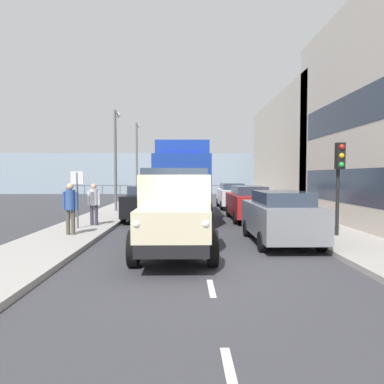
{
  "coord_description": "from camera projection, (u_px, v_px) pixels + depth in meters",
  "views": [
    {
      "loc": [
        0.49,
        8.54,
        2.22
      ],
      "look_at": [
        0.22,
        -8.33,
        1.44
      ],
      "focal_mm": 32.79,
      "sensor_mm": 36.0,
      "label": 1
    }
  ],
  "objects": [
    {
      "name": "lorry_cargo_blue",
      "position": [
        183.0,
        179.0,
        17.89
      ],
      "size": [
        2.58,
        8.2,
        3.87
      ],
      "color": "#193899",
      "rests_on": "ground_plane"
    },
    {
      "name": "street_sign",
      "position": [
        77.0,
        189.0,
        13.8
      ],
      "size": [
        0.5,
        0.07,
        2.25
      ],
      "color": "#4C4C4C",
      "rests_on": "sidewalk_right"
    },
    {
      "name": "traffic_light_near",
      "position": [
        339.0,
        169.0,
        12.01
      ],
      "size": [
        0.28,
        0.41,
        3.2
      ],
      "color": "black",
      "rests_on": "sidewalk_left"
    },
    {
      "name": "ground_plane",
      "position": [
        195.0,
        215.0,
        19.76
      ],
      "size": [
        80.0,
        80.0,
        0.0
      ],
      "primitive_type": "plane",
      "color": "#38383D"
    },
    {
      "name": "lamp_post_far",
      "position": [
        137.0,
        154.0,
        30.04
      ],
      "size": [
        0.32,
        1.14,
        6.61
      ],
      "color": "#59595B",
      "rests_on": "sidewalk_right"
    },
    {
      "name": "car_red_kerbside_1",
      "position": [
        248.0,
        202.0,
        17.42
      ],
      "size": [
        1.82,
        4.58,
        1.72
      ],
      "color": "#B21E1E",
      "rests_on": "ground_plane"
    },
    {
      "name": "car_grey_kerbside_near",
      "position": [
        280.0,
        216.0,
        11.47
      ],
      "size": [
        1.92,
        4.23,
        1.72
      ],
      "color": "slate",
      "rests_on": "ground_plane"
    },
    {
      "name": "sea_horizon",
      "position": [
        190.0,
        174.0,
        43.24
      ],
      "size": [
        80.0,
        0.8,
        5.0
      ],
      "primitive_type": "cube",
      "color": "#8C9EAD",
      "rests_on": "ground_plane"
    },
    {
      "name": "pedestrian_couple_b",
      "position": [
        70.0,
        204.0,
        12.28
      ],
      "size": [
        0.53,
        0.34,
        1.81
      ],
      "color": "#4C473D",
      "rests_on": "sidewalk_right"
    },
    {
      "name": "sidewalk_right",
      "position": [
        110.0,
        214.0,
        19.68
      ],
      "size": [
        2.51,
        41.25,
        0.15
      ],
      "primitive_type": "cube",
      "color": "#9E9993",
      "rests_on": "ground_plane"
    },
    {
      "name": "truck_vintage_cream",
      "position": [
        175.0,
        213.0,
        9.82
      ],
      "size": [
        2.17,
        5.64,
        2.43
      ],
      "color": "black",
      "rests_on": "ground_plane"
    },
    {
      "name": "car_black_oppositeside_0",
      "position": [
        145.0,
        202.0,
        17.75
      ],
      "size": [
        1.9,
        4.6,
        1.72
      ],
      "color": "black",
      "rests_on": "ground_plane"
    },
    {
      "name": "seawall_railing",
      "position": [
        191.0,
        187.0,
        39.71
      ],
      "size": [
        28.08,
        0.08,
        1.2
      ],
      "color": "#4C5156",
      "rests_on": "ground_plane"
    },
    {
      "name": "sidewalk_left",
      "position": [
        279.0,
        214.0,
        19.83
      ],
      "size": [
        2.51,
        41.25,
        0.15
      ],
      "primitive_type": "cube",
      "color": "#9E9993",
      "rests_on": "ground_plane"
    },
    {
      "name": "pedestrian_with_bag",
      "position": [
        94.0,
        201.0,
        14.65
      ],
      "size": [
        0.53,
        0.34,
        1.75
      ],
      "color": "#383342",
      "rests_on": "sidewalk_right"
    },
    {
      "name": "building_far_block",
      "position": [
        330.0,
        152.0,
        26.54
      ],
      "size": [
        8.78,
        14.96,
        8.04
      ],
      "color": "beige",
      "rests_on": "ground_plane"
    },
    {
      "name": "lamp_post_promenade",
      "position": [
        116.0,
        151.0,
        20.82
      ],
      "size": [
        0.32,
        1.14,
        5.94
      ],
      "color": "#59595B",
      "rests_on": "sidewalk_right"
    },
    {
      "name": "road_centreline_markings",
      "position": [
        195.0,
        216.0,
        19.33
      ],
      "size": [
        0.12,
        36.79,
        0.01
      ],
      "color": "silver",
      "rests_on": "ground_plane"
    },
    {
      "name": "car_white_kerbside_2",
      "position": [
        231.0,
        195.0,
        23.88
      ],
      "size": [
        1.77,
        4.22,
        1.72
      ],
      "color": "white",
      "rests_on": "ground_plane"
    }
  ]
}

